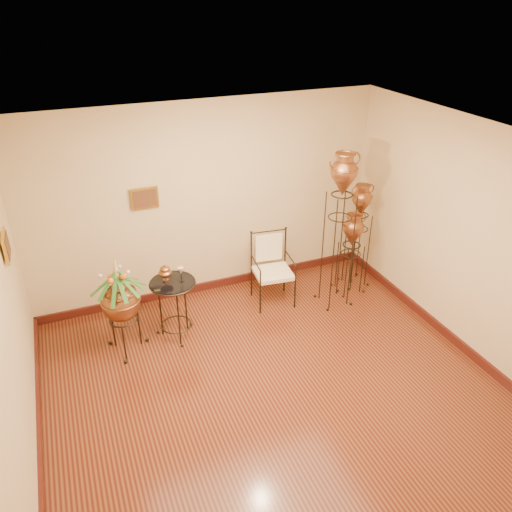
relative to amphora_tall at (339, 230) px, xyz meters
name	(u,v)px	position (x,y,z in m)	size (l,w,h in m)	color
ground	(279,398)	(-1.53, -1.48, -1.14)	(5.00, 5.00, 0.00)	brown
room_shell	(282,263)	(-1.54, -1.47, 0.59)	(5.02, 5.02, 2.81)	#D2BA87
amphora_tall	(339,230)	(0.00, 0.00, 0.00)	(0.46, 0.46, 2.24)	black
amphora_mid	(358,235)	(0.55, 0.33, -0.33)	(0.39, 0.39, 1.62)	black
amphora_short	(351,253)	(0.36, 0.20, -0.52)	(0.48, 0.48, 1.26)	black
planter_urn	(120,299)	(-2.95, 0.02, -0.39)	(0.86, 0.86, 1.35)	black
armchair	(273,270)	(-0.82, 0.32, -0.62)	(0.64, 0.61, 1.04)	black
side_table	(175,308)	(-2.30, 0.07, -0.71)	(0.70, 0.70, 1.04)	black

